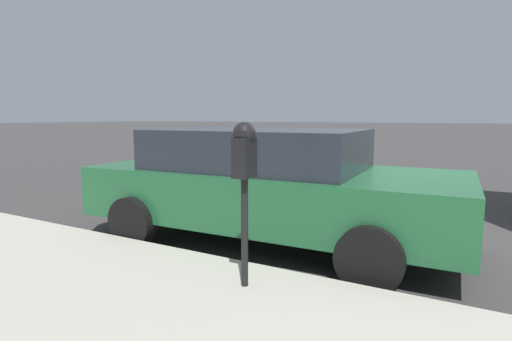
{
  "coord_description": "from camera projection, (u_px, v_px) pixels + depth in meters",
  "views": [
    {
      "loc": [
        -5.57,
        -0.74,
        1.62
      ],
      "look_at": [
        -2.43,
        0.98,
        1.14
      ],
      "focal_mm": 28.0,
      "sensor_mm": 36.0,
      "label": 1
    }
  ],
  "objects": [
    {
      "name": "ground_plane",
      "position": [
        406.0,
        237.0,
        5.4
      ],
      "size": [
        220.0,
        220.0,
        0.0
      ],
      "primitive_type": "plane",
      "color": "#3D3A3A"
    },
    {
      "name": "car_green",
      "position": [
        267.0,
        183.0,
        5.13
      ],
      "size": [
        2.25,
        4.73,
        1.46
      ],
      "rotation": [
        0.0,
        0.0,
        3.18
      ],
      "color": "#1E5B33",
      "rests_on": "ground_plane"
    },
    {
      "name": "parking_meter",
      "position": [
        244.0,
        162.0,
        3.34
      ],
      "size": [
        0.21,
        0.19,
        1.42
      ],
      "color": "black",
      "rests_on": "sidewalk"
    }
  ]
}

